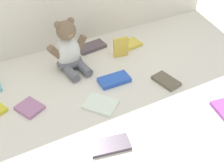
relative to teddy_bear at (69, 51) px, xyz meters
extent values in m
plane|color=silver|center=(0.08, -0.20, -0.09)|extent=(3.20, 3.20, 0.00)
ellipsoid|color=white|center=(0.00, 0.01, -0.01)|extent=(0.12, 0.10, 0.15)
ellipsoid|color=slate|center=(0.00, 0.00, -0.06)|extent=(0.13, 0.11, 0.05)
sphere|color=#7A6047|center=(0.00, 0.00, 0.10)|extent=(0.09, 0.09, 0.08)
ellipsoid|color=#997C5E|center=(0.00, -0.03, 0.09)|extent=(0.04, 0.03, 0.03)
sphere|color=#7A6047|center=(-0.03, 0.01, 0.13)|extent=(0.04, 0.04, 0.03)
sphere|color=#7A6047|center=(0.03, 0.02, 0.13)|extent=(0.04, 0.04, 0.03)
cylinder|color=#7A6047|center=(-0.06, 0.00, 0.01)|extent=(0.07, 0.04, 0.08)
cylinder|color=#7A6047|center=(0.06, 0.01, 0.01)|extent=(0.07, 0.04, 0.08)
cylinder|color=slate|center=(-0.02, -0.08, -0.07)|extent=(0.05, 0.09, 0.04)
cylinder|color=slate|center=(0.04, -0.07, -0.07)|extent=(0.05, 0.09, 0.04)
cube|color=#AD6E96|center=(-0.24, -0.18, -0.08)|extent=(0.11, 0.12, 0.01)
cube|color=brown|center=(0.32, -0.30, -0.08)|extent=(0.09, 0.13, 0.01)
cube|color=#5A4A51|center=(0.15, 0.10, -0.08)|extent=(0.14, 0.08, 0.02)
cube|color=#504351|center=(-0.05, -0.49, -0.08)|extent=(0.15, 0.10, 0.01)
cube|color=yellow|center=(0.25, -0.03, -0.04)|extent=(0.07, 0.03, 0.10)
cube|color=white|center=(0.01, -0.29, -0.08)|extent=(0.15, 0.16, 0.01)
cube|color=blue|center=(0.13, -0.19, -0.08)|extent=(0.13, 0.07, 0.02)
cube|color=yellow|center=(0.32, 0.03, -0.08)|extent=(0.13, 0.09, 0.01)
camera|label=1|loc=(-0.35, -1.06, 0.72)|focal=47.61mm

